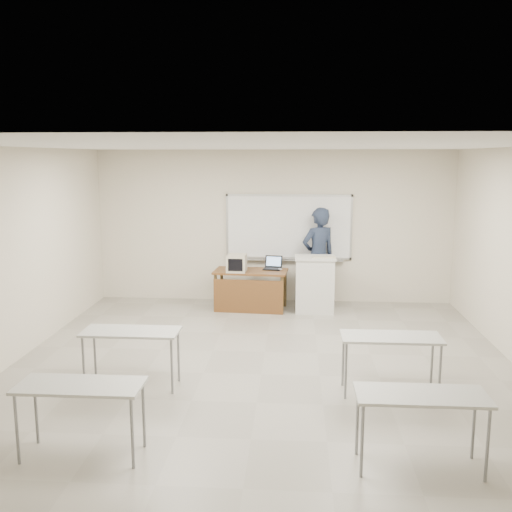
# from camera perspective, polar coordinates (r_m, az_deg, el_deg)

# --- Properties ---
(floor) EXTENTS (7.00, 8.00, 0.01)m
(floor) POSITION_cam_1_polar(r_m,az_deg,el_deg) (7.76, 0.54, -11.78)
(floor) COLOR gray
(floor) RESTS_ON ground
(whiteboard) EXTENTS (2.48, 0.10, 1.31)m
(whiteboard) POSITION_cam_1_polar(r_m,az_deg,el_deg) (11.25, 3.30, 2.83)
(whiteboard) COLOR white
(whiteboard) RESTS_ON floor
(student_desks) EXTENTS (4.40, 2.20, 0.73)m
(student_desks) POSITION_cam_1_polar(r_m,az_deg,el_deg) (6.26, -0.21, -10.60)
(student_desks) COLOR #A6A6A1
(student_desks) RESTS_ON floor
(instructor_desk) EXTENTS (1.37, 0.68, 0.75)m
(instructor_desk) POSITION_cam_1_polar(r_m,az_deg,el_deg) (10.68, -0.57, -2.70)
(instructor_desk) COLOR brown
(instructor_desk) RESTS_ON floor
(podium) EXTENTS (0.74, 0.54, 1.04)m
(podium) POSITION_cam_1_polar(r_m,az_deg,el_deg) (10.67, 5.88, -2.81)
(podium) COLOR silver
(podium) RESTS_ON floor
(crt_monitor) EXTENTS (0.35, 0.40, 0.33)m
(crt_monitor) POSITION_cam_1_polar(r_m,az_deg,el_deg) (10.61, -1.92, -0.71)
(crt_monitor) COLOR #B4AA93
(crt_monitor) RESTS_ON instructor_desk
(laptop) EXTENTS (0.33, 0.30, 0.24)m
(laptop) POSITION_cam_1_polar(r_m,az_deg,el_deg) (10.86, 1.64, -1.01)
(laptop) COLOR black
(laptop) RESTS_ON instructor_desk
(mouse) EXTENTS (0.10, 0.07, 0.04)m
(mouse) POSITION_cam_1_polar(r_m,az_deg,el_deg) (10.76, 2.42, -1.33)
(mouse) COLOR #ACAEB5
(mouse) RESTS_ON instructor_desk
(keyboard) EXTENTS (0.44, 0.15, 0.02)m
(keyboard) POSITION_cam_1_polar(r_m,az_deg,el_deg) (10.45, 6.78, -0.12)
(keyboard) COLOR #B4AA93
(keyboard) RESTS_ON podium
(presenter) EXTENTS (0.83, 0.73, 1.91)m
(presenter) POSITION_cam_1_polar(r_m,az_deg,el_deg) (11.09, 6.26, -0.07)
(presenter) COLOR black
(presenter) RESTS_ON floor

